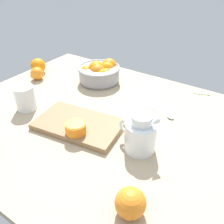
% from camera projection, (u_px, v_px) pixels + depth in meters
% --- Properties ---
extents(ground_plane, '(1.37, 1.02, 0.03)m').
position_uv_depth(ground_plane, '(107.00, 124.00, 1.01)').
color(ground_plane, tan).
extents(fruit_bowl, '(0.23, 0.23, 0.12)m').
position_uv_depth(fruit_bowl, '(100.00, 72.00, 1.28)').
color(fruit_bowl, '#99999E').
rests_on(fruit_bowl, ground_plane).
extents(juice_pitcher, '(0.16, 0.11, 0.15)m').
position_uv_depth(juice_pitcher, '(140.00, 136.00, 0.83)').
color(juice_pitcher, white).
rests_on(juice_pitcher, ground_plane).
extents(juice_glass, '(0.09, 0.09, 0.11)m').
position_uv_depth(juice_glass, '(25.00, 99.00, 1.06)').
color(juice_glass, white).
rests_on(juice_glass, ground_plane).
extents(cutting_board, '(0.37, 0.25, 0.02)m').
position_uv_depth(cutting_board, '(79.00, 124.00, 0.97)').
color(cutting_board, olive).
rests_on(cutting_board, ground_plane).
extents(orange_half_0, '(0.08, 0.08, 0.04)m').
position_uv_depth(orange_half_0, '(76.00, 128.00, 0.89)').
color(orange_half_0, orange).
rests_on(orange_half_0, cutting_board).
extents(loose_orange_0, '(0.07, 0.07, 0.07)m').
position_uv_depth(loose_orange_0, '(37.00, 73.00, 1.32)').
color(loose_orange_0, orange).
rests_on(loose_orange_0, ground_plane).
extents(loose_orange_1, '(0.08, 0.08, 0.08)m').
position_uv_depth(loose_orange_1, '(38.00, 66.00, 1.39)').
color(loose_orange_1, orange).
rests_on(loose_orange_1, ground_plane).
extents(loose_orange_3, '(0.09, 0.09, 0.09)m').
position_uv_depth(loose_orange_3, '(130.00, 203.00, 0.63)').
color(loose_orange_3, orange).
rests_on(loose_orange_3, ground_plane).
extents(spoon, '(0.14, 0.05, 0.01)m').
position_uv_depth(spoon, '(165.00, 115.00, 1.04)').
color(spoon, silver).
rests_on(spoon, ground_plane).
extents(herb_sprig_0, '(0.08, 0.04, 0.01)m').
position_uv_depth(herb_sprig_0, '(202.00, 94.00, 1.19)').
color(herb_sprig_0, '#447046').
rests_on(herb_sprig_0, ground_plane).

